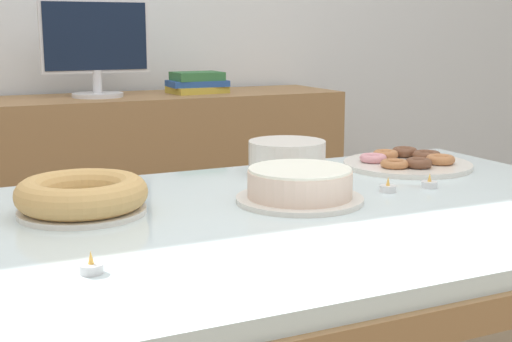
% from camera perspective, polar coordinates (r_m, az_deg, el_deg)
% --- Properties ---
extents(dining_table, '(1.54, 1.05, 0.76)m').
position_cam_1_polar(dining_table, '(1.62, 5.11, -5.84)').
color(dining_table, silver).
rests_on(dining_table, ground).
extents(sideboard, '(1.73, 0.44, 0.89)m').
position_cam_1_polar(sideboard, '(3.00, -9.48, -2.48)').
color(sideboard, olive).
rests_on(sideboard, ground).
extents(computer_monitor, '(0.42, 0.20, 0.38)m').
position_cam_1_polar(computer_monitor, '(2.88, -12.69, 9.55)').
color(computer_monitor, silver).
rests_on(computer_monitor, sideboard).
extents(book_stack, '(0.24, 0.18, 0.09)m').
position_cam_1_polar(book_stack, '(3.01, -4.72, 7.03)').
color(book_stack, '#B29933').
rests_on(book_stack, sideboard).
extents(cake_chocolate_round, '(0.29, 0.29, 0.08)m').
position_cam_1_polar(cake_chocolate_round, '(1.63, 3.52, -1.21)').
color(cake_chocolate_round, silver).
rests_on(cake_chocolate_round, dining_table).
extents(cake_golden_bundt, '(0.28, 0.28, 0.08)m').
position_cam_1_polar(cake_golden_bundt, '(1.56, -13.76, -1.94)').
color(cake_golden_bundt, silver).
rests_on(cake_golden_bundt, dining_table).
extents(pastry_platter, '(0.36, 0.36, 0.04)m').
position_cam_1_polar(pastry_platter, '(2.08, 12.04, 0.70)').
color(pastry_platter, silver).
rests_on(pastry_platter, dining_table).
extents(plate_stack, '(0.21, 0.21, 0.09)m').
position_cam_1_polar(plate_stack, '(1.94, 2.49, 1.12)').
color(plate_stack, silver).
rests_on(plate_stack, dining_table).
extents(tealight_right_edge, '(0.04, 0.04, 0.04)m').
position_cam_1_polar(tealight_right_edge, '(1.76, 10.50, -1.34)').
color(tealight_right_edge, silver).
rests_on(tealight_right_edge, dining_table).
extents(tealight_left_edge, '(0.04, 0.04, 0.04)m').
position_cam_1_polar(tealight_left_edge, '(1.82, 13.70, -1.00)').
color(tealight_left_edge, silver).
rests_on(tealight_left_edge, dining_table).
extents(tealight_centre, '(0.04, 0.04, 0.04)m').
position_cam_1_polar(tealight_centre, '(1.19, -13.04, -7.51)').
color(tealight_centre, silver).
rests_on(tealight_centre, dining_table).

